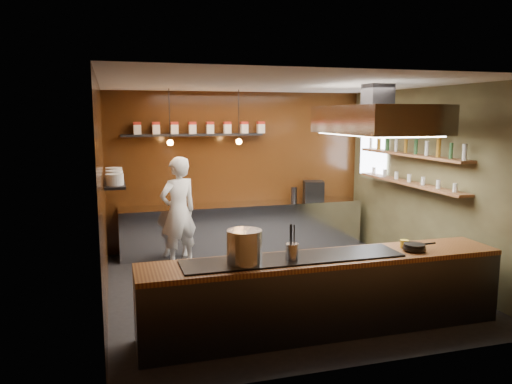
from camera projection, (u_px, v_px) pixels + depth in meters
name	position (u px, v px, depth m)	size (l,w,h in m)	color
floor	(280.00, 287.00, 7.52)	(5.00, 5.00, 0.00)	black
back_wall	(239.00, 170.00, 9.66)	(5.00, 5.00, 0.00)	black
left_wall	(103.00, 196.00, 6.60)	(5.00, 5.00, 0.00)	black
right_wall	(429.00, 182.00, 7.99)	(5.00, 5.00, 0.00)	#423D25
ceiling	(282.00, 84.00, 7.06)	(5.00, 5.00, 0.00)	silver
window_pane	(373.00, 150.00, 9.52)	(1.00, 1.00, 0.00)	white
prep_counter	(243.00, 227.00, 9.51)	(4.60, 0.65, 0.90)	silver
pass_counter	(324.00, 293.00, 5.93)	(4.40, 0.72, 0.94)	#38383D
tin_shelf	(193.00, 135.00, 9.17)	(2.60, 0.26, 0.04)	black
plate_shelf	(114.00, 182.00, 7.59)	(0.30, 1.40, 0.04)	black
bottle_shelf_upper	(410.00, 155.00, 8.16)	(0.26, 2.80, 0.04)	#905B39
bottle_shelf_lower	(409.00, 183.00, 8.23)	(0.26, 2.80, 0.04)	#905B39
extractor_hood	(377.00, 119.00, 7.12)	(1.20, 2.00, 0.72)	#38383D
pendant_left	(170.00, 140.00, 8.42)	(0.10, 0.10, 0.95)	black
pendant_right	(239.00, 139.00, 8.75)	(0.10, 0.10, 0.95)	black
storage_tins	(201.00, 128.00, 9.20)	(2.43, 0.13, 0.22)	beige
plate_stacks	(114.00, 176.00, 7.57)	(0.26, 1.16, 0.16)	silver
bottles	(411.00, 146.00, 8.14)	(0.06, 2.66, 0.24)	silver
wine_glasses	(409.00, 178.00, 8.22)	(0.07, 2.37, 0.13)	silver
stockpot_large	(244.00, 247.00, 5.49)	(0.39, 0.39, 0.38)	#B2B4B9
stockpot_small	(241.00, 247.00, 5.61)	(0.32, 0.32, 0.30)	silver
utensil_crock	(292.00, 252.00, 5.64)	(0.15, 0.15, 0.19)	#B0B3B7
frying_pan	(415.00, 247.00, 6.09)	(0.45, 0.28, 0.07)	black
butter_jar	(404.00, 244.00, 6.25)	(0.11, 0.11, 0.10)	yellow
espresso_machine	(313.00, 191.00, 9.82)	(0.38, 0.36, 0.38)	black
chef	(178.00, 212.00, 8.48)	(0.68, 0.45, 1.88)	white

